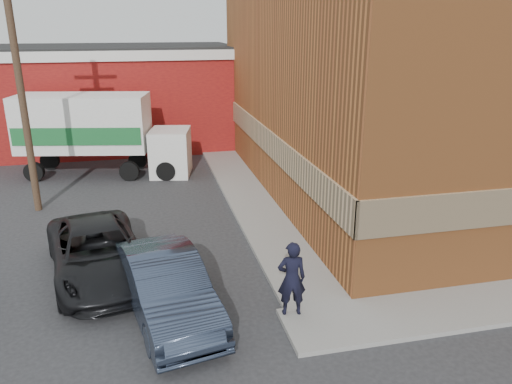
{
  "coord_description": "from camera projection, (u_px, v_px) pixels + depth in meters",
  "views": [
    {
      "loc": [
        -3.39,
        -10.31,
        6.8
      ],
      "look_at": [
        -0.12,
        3.87,
        1.85
      ],
      "focal_mm": 35.0,
      "sensor_mm": 36.0,
      "label": 1
    }
  ],
  "objects": [
    {
      "name": "suv_a",
      "position": [
        98.0,
        252.0,
        13.88
      ],
      "size": [
        3.45,
        5.69,
        1.47
      ],
      "primitive_type": "imported",
      "rotation": [
        0.0,
        0.0,
        0.2
      ],
      "color": "black",
      "rests_on": "ground"
    },
    {
      "name": "box_truck",
      "position": [
        100.0,
        130.0,
        22.88
      ],
      "size": [
        7.86,
        3.69,
        3.74
      ],
      "rotation": [
        0.0,
        0.0,
        -0.2
      ],
      "color": "white",
      "rests_on": "ground"
    },
    {
      "name": "utility_pole",
      "position": [
        20.0,
        84.0,
        17.6
      ],
      "size": [
        2.0,
        0.26,
        9.0
      ],
      "color": "#4D3726",
      "rests_on": "ground"
    },
    {
      "name": "man",
      "position": [
        292.0,
        278.0,
        11.8
      ],
      "size": [
        0.73,
        0.53,
        1.88
      ],
      "primitive_type": "imported",
      "rotation": [
        0.0,
        0.0,
        3.02
      ],
      "color": "black",
      "rests_on": "sidewalk_south"
    },
    {
      "name": "sidewalk_west",
      "position": [
        245.0,
        193.0,
        20.83
      ],
      "size": [
        1.8,
        18.0,
        0.12
      ],
      "primitive_type": "cube",
      "color": "gray",
      "rests_on": "ground"
    },
    {
      "name": "warehouse",
      "position": [
        94.0,
        96.0,
        28.69
      ],
      "size": [
        16.3,
        8.3,
        5.6
      ],
      "color": "maroon",
      "rests_on": "ground"
    },
    {
      "name": "ground",
      "position": [
        295.0,
        311.0,
        12.42
      ],
      "size": [
        90.0,
        90.0,
        0.0
      ],
      "primitive_type": "plane",
      "color": "#28282B",
      "rests_on": "ground"
    },
    {
      "name": "sedan",
      "position": [
        167.0,
        287.0,
        11.97
      ],
      "size": [
        2.54,
        4.99,
        1.57
      ],
      "primitive_type": "imported",
      "rotation": [
        0.0,
        0.0,
        0.19
      ],
      "color": "#2B3447",
      "rests_on": "ground"
    },
    {
      "name": "brick_building",
      "position": [
        427.0,
        76.0,
        21.02
      ],
      "size": [
        14.25,
        18.25,
        9.36
      ],
      "color": "#AC5F2C",
      "rests_on": "ground"
    }
  ]
}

